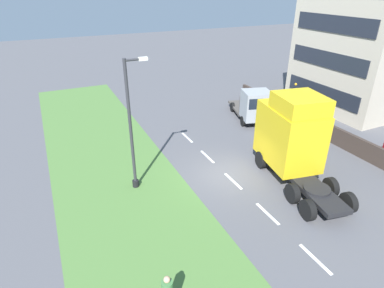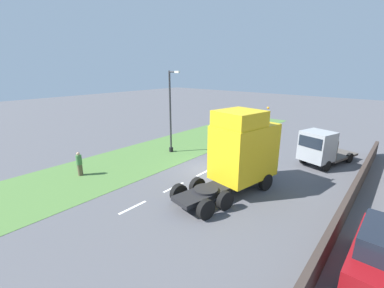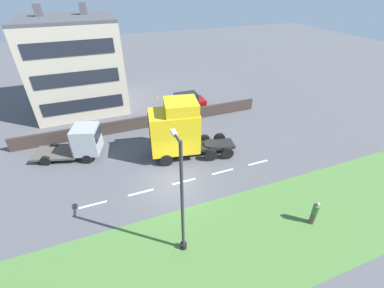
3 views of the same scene
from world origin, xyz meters
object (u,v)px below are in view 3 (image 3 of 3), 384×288
lorry_cab (178,130)px  parked_car (185,104)px  pedestrian (315,213)px  flatbed_truck (82,142)px  lamp_post (182,206)px

lorry_cab → parked_car: lorry_cab is taller
pedestrian → parked_car: bearing=6.8°
lorry_cab → flatbed_truck: 7.85m
lorry_cab → parked_car: size_ratio=1.65×
parked_car → lamp_post: 17.07m
parked_car → pedestrian: (-17.11, -2.05, -0.21)m
parked_car → pedestrian: size_ratio=2.54×
flatbed_truck → lamp_post: size_ratio=0.81×
lorry_cab → pedestrian: 11.14m
lorry_cab → lamp_post: bearing=173.5°
flatbed_truck → lamp_post: 12.18m
lamp_post → flatbed_truck: bearing=23.4°
pedestrian → flatbed_truck: bearing=45.9°
flatbed_truck → parked_car: flatbed_truck is taller
lorry_cab → flatbed_truck: size_ratio=1.25×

